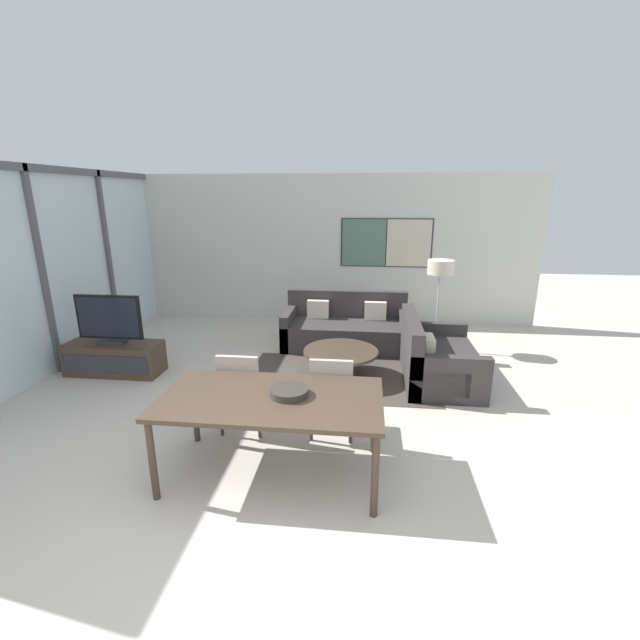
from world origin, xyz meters
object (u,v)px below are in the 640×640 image
Objects in this scene: sofa_side at (433,360)px; floor_lamp at (440,273)px; sofa_main at (346,329)px; dining_chair_left at (242,387)px; fruit_bowl at (289,391)px; coffee_table at (341,357)px; tv_console at (115,358)px; television at (109,320)px; dining_table at (271,403)px; dining_chair_centre at (332,392)px.

floor_lamp reaches higher than sofa_side.
dining_chair_left reaches higher than sofa_main.
dining_chair_left is at bearing -130.84° from floor_lamp.
sofa_side is 1.56m from floor_lamp.
coffee_table is at bearing 81.68° from fruit_bowl.
tv_console is 4.41m from sofa_side.
floor_lamp is at bearing 17.56° from tv_console.
dining_chair_left is (2.22, -1.30, 0.28)m from tv_console.
television is at bearing -154.07° from sofa_main.
television is at bearing 143.65° from dining_table.
dining_chair_left is 2.70× the size of fruit_bowl.
tv_console is 3.51m from sofa_main.
sofa_main is 2.26× the size of dining_chair_left.
dining_chair_centre is at bearing -89.86° from coffee_table.
dining_chair_centre is (0.00, -2.83, 0.22)m from sofa_main.
sofa_main is at bearing 44.46° from sofa_side.
sofa_side reaches higher than dining_table.
tv_console is 1.28× the size of coffee_table.
tv_console is 1.46× the size of dining_chair_centre.
fruit_bowl is at bearing -116.02° from dining_chair_centre.
sofa_main is at bearing 176.92° from floor_lamp.
television is (0.00, 0.00, 0.55)m from tv_console.
television is 2.59m from dining_chair_left.
television reaches higher than tv_console.
coffee_table is 3.08× the size of fruit_bowl.
sofa_side is 2.86m from dining_table.
floor_lamp is at bearing -9.68° from sofa_side.
coffee_table is at bearing -90.00° from sofa_main.
dining_chair_centre reaches higher than sofa_main.
fruit_bowl is at bearing -98.32° from coffee_table.
coffee_table is at bearing 58.07° from dining_chair_left.
fruit_bowl is at bearing -46.39° from dining_chair_left.
fruit_bowl is at bearing 144.82° from sofa_side.
floor_lamp is at bearing 62.31° from dining_chair_centre.
tv_console is at bearing 93.46° from sofa_side.
sofa_main and sofa_side have the same top height.
television reaches higher than fruit_bowl.
sofa_side is at bearing 54.82° from fruit_bowl.
television is 0.45× the size of sofa_main.
dining_chair_centre is (0.00, -1.50, 0.20)m from coffee_table.
fruit_bowl is at bearing -34.39° from tv_console.
dining_table is at bearing -97.52° from sofa_main.
tv_console is at bearing -162.44° from floor_lamp.
coffee_table is at bearing -139.04° from floor_lamp.
television reaches higher than dining_chair_left.
coffee_table is 2.23m from fruit_bowl.
tv_console is 1.42× the size of television.
fruit_bowl is (-0.32, -0.65, 0.30)m from dining_chair_centre.
floor_lamp is (1.45, 2.75, 0.76)m from dining_chair_centre.
television is 1.03× the size of dining_chair_centre.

